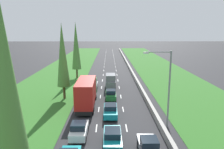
{
  "coord_description": "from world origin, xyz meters",
  "views": [
    {
      "loc": [
        -0.27,
        -2.21,
        11.27
      ],
      "look_at": [
        0.48,
        49.92,
        0.33
      ],
      "focal_mm": 34.42,
      "sensor_mm": 36.0,
      "label": 1
    }
  ],
  "objects_px": {
    "teal_sedan_centre_lane": "(113,137)",
    "white_hatchback_left_lane": "(79,130)",
    "grey_hatchback_right_lane": "(149,147)",
    "silver_sedan_left_lane": "(93,85)",
    "teal_sedan_centre_lane_third": "(110,110)",
    "street_light_mast": "(166,84)",
    "poplar_tree_second": "(63,55)",
    "red_box_truck_left_lane": "(87,92)",
    "poplar_tree_third": "(76,46)",
    "poplar_tree_nearest": "(7,80)",
    "green_hatchback_centre_lane": "(111,95)",
    "grey_van_centre_lane": "(111,81)"
  },
  "relations": [
    {
      "from": "teal_sedan_centre_lane",
      "to": "grey_hatchback_right_lane",
      "type": "distance_m",
      "value": 3.73
    },
    {
      "from": "silver_sedan_left_lane",
      "to": "green_hatchback_centre_lane",
      "type": "bearing_deg",
      "value": -61.47
    },
    {
      "from": "green_hatchback_centre_lane",
      "to": "grey_van_centre_lane",
      "type": "distance_m",
      "value": 7.03
    },
    {
      "from": "poplar_tree_third",
      "to": "green_hatchback_centre_lane",
      "type": "bearing_deg",
      "value": -64.1
    },
    {
      "from": "green_hatchback_centre_lane",
      "to": "street_light_mast",
      "type": "distance_m",
      "value": 12.62
    },
    {
      "from": "green_hatchback_centre_lane",
      "to": "street_light_mast",
      "type": "relative_size",
      "value": 0.43
    },
    {
      "from": "teal_sedan_centre_lane",
      "to": "poplar_tree_third",
      "type": "height_order",
      "value": "poplar_tree_third"
    },
    {
      "from": "red_box_truck_left_lane",
      "to": "grey_van_centre_lane",
      "type": "distance_m",
      "value": 10.71
    },
    {
      "from": "street_light_mast",
      "to": "white_hatchback_left_lane",
      "type": "bearing_deg",
      "value": -165.93
    },
    {
      "from": "silver_sedan_left_lane",
      "to": "grey_van_centre_lane",
      "type": "xyz_separation_m",
      "value": [
        3.45,
        0.7,
        0.59
      ]
    },
    {
      "from": "grey_hatchback_right_lane",
      "to": "red_box_truck_left_lane",
      "type": "bearing_deg",
      "value": 118.15
    },
    {
      "from": "teal_sedan_centre_lane",
      "to": "grey_van_centre_lane",
      "type": "bearing_deg",
      "value": 90.03
    },
    {
      "from": "white_hatchback_left_lane",
      "to": "teal_sedan_centre_lane_third",
      "type": "bearing_deg",
      "value": 59.19
    },
    {
      "from": "poplar_tree_second",
      "to": "poplar_tree_nearest",
      "type": "bearing_deg",
      "value": -89.52
    },
    {
      "from": "white_hatchback_left_lane",
      "to": "grey_hatchback_right_lane",
      "type": "xyz_separation_m",
      "value": [
        6.8,
        -3.45,
        0.0
      ]
    },
    {
      "from": "red_box_truck_left_lane",
      "to": "silver_sedan_left_lane",
      "type": "xyz_separation_m",
      "value": [
        0.19,
        9.34,
        -1.37
      ]
    },
    {
      "from": "white_hatchback_left_lane",
      "to": "poplar_tree_nearest",
      "type": "bearing_deg",
      "value": -123.16
    },
    {
      "from": "teal_sedan_centre_lane",
      "to": "grey_van_centre_lane",
      "type": "height_order",
      "value": "grey_van_centre_lane"
    },
    {
      "from": "white_hatchback_left_lane",
      "to": "teal_sedan_centre_lane",
      "type": "bearing_deg",
      "value": -24.93
    },
    {
      "from": "white_hatchback_left_lane",
      "to": "poplar_tree_third",
      "type": "height_order",
      "value": "poplar_tree_third"
    },
    {
      "from": "grey_hatchback_right_lane",
      "to": "teal_sedan_centre_lane",
      "type": "bearing_deg",
      "value": 150.95
    },
    {
      "from": "teal_sedan_centre_lane_third",
      "to": "street_light_mast",
      "type": "xyz_separation_m",
      "value": [
        6.37,
        -3.23,
        4.42
      ]
    },
    {
      "from": "red_box_truck_left_lane",
      "to": "grey_van_centre_lane",
      "type": "relative_size",
      "value": 1.92
    },
    {
      "from": "teal_sedan_centre_lane",
      "to": "poplar_tree_second",
      "type": "height_order",
      "value": "poplar_tree_second"
    },
    {
      "from": "teal_sedan_centre_lane",
      "to": "white_hatchback_left_lane",
      "type": "bearing_deg",
      "value": 155.07
    },
    {
      "from": "teal_sedan_centre_lane_third",
      "to": "red_box_truck_left_lane",
      "type": "relative_size",
      "value": 0.48
    },
    {
      "from": "grey_van_centre_lane",
      "to": "poplar_tree_second",
      "type": "xyz_separation_m",
      "value": [
        -7.73,
        -6.41,
        5.83
      ]
    },
    {
      "from": "white_hatchback_left_lane",
      "to": "grey_hatchback_right_lane",
      "type": "distance_m",
      "value": 7.62
    },
    {
      "from": "green_hatchback_centre_lane",
      "to": "poplar_tree_third",
      "type": "height_order",
      "value": "poplar_tree_third"
    },
    {
      "from": "grey_hatchback_right_lane",
      "to": "poplar_tree_second",
      "type": "relative_size",
      "value": 0.32
    },
    {
      "from": "grey_hatchback_right_lane",
      "to": "white_hatchback_left_lane",
      "type": "bearing_deg",
      "value": 153.05
    },
    {
      "from": "red_box_truck_left_lane",
      "to": "grey_hatchback_right_lane",
      "type": "bearing_deg",
      "value": -61.85
    },
    {
      "from": "teal_sedan_centre_lane_third",
      "to": "green_hatchback_centre_lane",
      "type": "height_order",
      "value": "green_hatchback_centre_lane"
    },
    {
      "from": "teal_sedan_centre_lane",
      "to": "poplar_tree_second",
      "type": "bearing_deg",
      "value": 117.71
    },
    {
      "from": "poplar_tree_second",
      "to": "silver_sedan_left_lane",
      "type": "bearing_deg",
      "value": 53.11
    },
    {
      "from": "white_hatchback_left_lane",
      "to": "teal_sedan_centre_lane_third",
      "type": "xyz_separation_m",
      "value": [
        3.38,
        5.67,
        -0.02
      ]
    },
    {
      "from": "poplar_tree_nearest",
      "to": "poplar_tree_second",
      "type": "relative_size",
      "value": 1.08
    },
    {
      "from": "green_hatchback_centre_lane",
      "to": "grey_van_centre_lane",
      "type": "height_order",
      "value": "grey_van_centre_lane"
    },
    {
      "from": "red_box_truck_left_lane",
      "to": "grey_hatchback_right_lane",
      "type": "relative_size",
      "value": 2.41
    },
    {
      "from": "grey_van_centre_lane",
      "to": "teal_sedan_centre_lane",
      "type": "bearing_deg",
      "value": -89.97
    },
    {
      "from": "green_hatchback_centre_lane",
      "to": "poplar_tree_third",
      "type": "bearing_deg",
      "value": 115.9
    },
    {
      "from": "white_hatchback_left_lane",
      "to": "poplar_tree_third",
      "type": "relative_size",
      "value": 0.3
    },
    {
      "from": "teal_sedan_centre_lane",
      "to": "silver_sedan_left_lane",
      "type": "xyz_separation_m",
      "value": [
        -3.46,
        20.44,
        0.0
      ]
    },
    {
      "from": "poplar_tree_third",
      "to": "poplar_tree_nearest",
      "type": "bearing_deg",
      "value": -89.45
    },
    {
      "from": "silver_sedan_left_lane",
      "to": "teal_sedan_centre_lane",
      "type": "bearing_deg",
      "value": -80.4
    },
    {
      "from": "red_box_truck_left_lane",
      "to": "street_light_mast",
      "type": "xyz_separation_m",
      "value": [
        9.86,
        -7.01,
        3.05
      ]
    },
    {
      "from": "poplar_tree_second",
      "to": "street_light_mast",
      "type": "height_order",
      "value": "poplar_tree_second"
    },
    {
      "from": "teal_sedan_centre_lane",
      "to": "grey_hatchback_right_lane",
      "type": "relative_size",
      "value": 1.15
    },
    {
      "from": "silver_sedan_left_lane",
      "to": "poplar_tree_nearest",
      "type": "relative_size",
      "value": 0.34
    },
    {
      "from": "grey_van_centre_lane",
      "to": "street_light_mast",
      "type": "distance_m",
      "value": 18.56
    }
  ]
}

